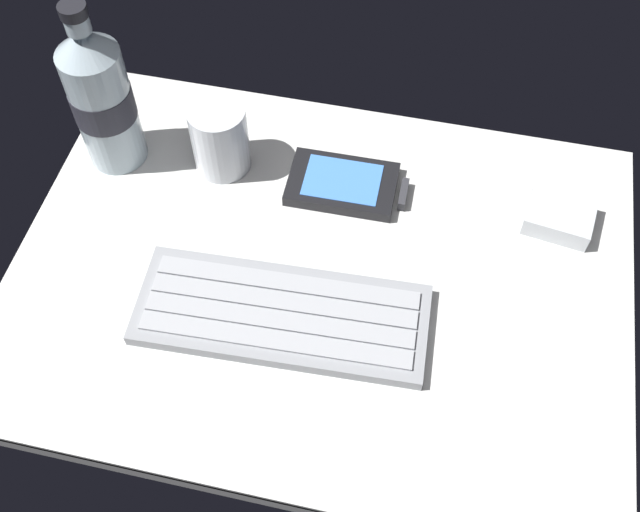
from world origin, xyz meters
TOP-DOWN VIEW (x-y plane):
  - ground_plane at (0.00, -0.23)cm, footprint 64.00×48.00cm
  - keyboard at (-2.53, -6.20)cm, footprint 29.50×12.39cm
  - handheld_device at (0.66, 11.50)cm, footprint 12.88×7.77cm
  - juice_cup at (-14.05, 12.18)cm, footprint 6.40×6.40cm
  - water_bottle at (-26.30, 10.93)cm, footprint 6.73×6.73cm
  - charger_block at (23.80, 11.69)cm, footprint 7.73×6.55cm

SIDE VIEW (x-z plane):
  - ground_plane at x=0.00cm, z-range -2.39..0.41cm
  - handheld_device at x=0.66cm, z-range -0.02..1.48cm
  - keyboard at x=-2.53cm, z-range -0.04..1.66cm
  - charger_block at x=23.80cm, z-range 0.00..2.40cm
  - juice_cup at x=-14.05cm, z-range -0.34..8.16cm
  - water_bottle at x=-26.30cm, z-range -1.39..19.41cm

